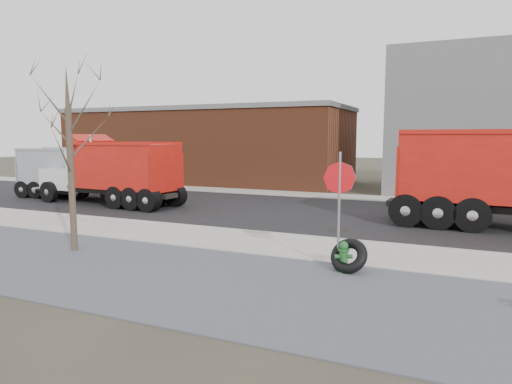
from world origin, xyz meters
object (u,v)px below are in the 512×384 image
at_px(dump_truck_red_b, 113,170).
at_px(dump_truck_grey, 73,170).
at_px(stop_sign, 339,191).
at_px(truck_tire, 349,256).
at_px(fire_hydrant, 343,258).

distance_m(dump_truck_red_b, dump_truck_grey, 3.78).
height_order(stop_sign, dump_truck_red_b, dump_truck_red_b).
height_order(stop_sign, dump_truck_grey, dump_truck_grey).
relative_size(stop_sign, dump_truck_grey, 0.44).
bearing_deg(truck_tire, dump_truck_red_b, 153.12).
bearing_deg(dump_truck_red_b, fire_hydrant, 157.48).
height_order(fire_hydrant, dump_truck_red_b, dump_truck_red_b).
bearing_deg(dump_truck_grey, dump_truck_red_b, -23.91).
bearing_deg(dump_truck_grey, stop_sign, -32.15).
bearing_deg(dump_truck_red_b, truck_tire, 157.92).
xyz_separation_m(truck_tire, dump_truck_grey, (-16.26, 7.50, 1.09)).
relative_size(fire_hydrant, dump_truck_grey, 0.12).
distance_m(fire_hydrant, dump_truck_red_b, 14.17).
height_order(dump_truck_red_b, dump_truck_grey, dump_truck_red_b).
bearing_deg(stop_sign, dump_truck_grey, 151.56).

